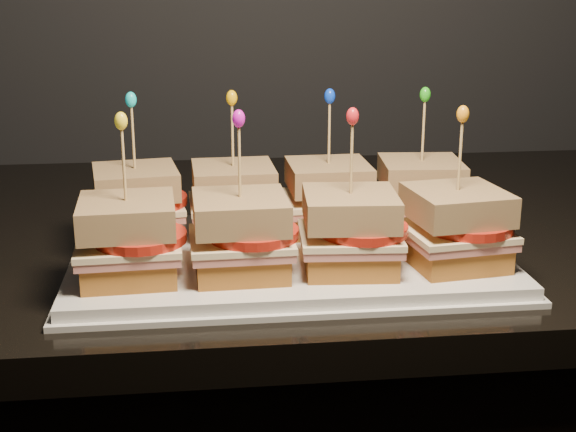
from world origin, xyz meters
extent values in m
cube|color=black|center=(-0.08, 1.65, 0.86)|extent=(2.45, 0.72, 0.04)
cube|color=white|center=(0.14, 1.48, 0.89)|extent=(0.45, 0.28, 0.02)
cube|color=white|center=(0.14, 1.48, 0.88)|extent=(0.46, 0.29, 0.01)
cube|color=brown|center=(-0.02, 1.55, 0.91)|extent=(0.10, 0.10, 0.02)
cube|color=#C26A60|center=(-0.02, 1.55, 0.93)|extent=(0.11, 0.10, 0.01)
cube|color=beige|center=(-0.02, 1.55, 0.93)|extent=(0.11, 0.11, 0.01)
cylinder|color=red|center=(-0.01, 1.54, 0.94)|extent=(0.09, 0.09, 0.01)
cube|color=#602A0F|center=(-0.02, 1.55, 0.96)|extent=(0.10, 0.10, 0.03)
cylinder|color=tan|center=(-0.02, 1.55, 1.01)|extent=(0.00, 0.00, 0.09)
ellipsoid|color=#12C0C5|center=(-0.02, 1.55, 1.05)|extent=(0.01, 0.01, 0.02)
cube|color=brown|center=(0.08, 1.55, 0.91)|extent=(0.09, 0.09, 0.02)
cube|color=#C26A60|center=(0.08, 1.55, 0.93)|extent=(0.10, 0.10, 0.01)
cube|color=beige|center=(0.08, 1.55, 0.93)|extent=(0.10, 0.10, 0.01)
cylinder|color=red|center=(0.09, 1.54, 0.94)|extent=(0.09, 0.09, 0.01)
cube|color=#602A0F|center=(0.08, 1.55, 0.96)|extent=(0.09, 0.09, 0.03)
cylinder|color=tan|center=(0.08, 1.55, 1.01)|extent=(0.00, 0.00, 0.09)
ellipsoid|color=#E8A706|center=(0.08, 1.55, 1.05)|extent=(0.01, 0.01, 0.02)
cube|color=brown|center=(0.19, 1.55, 0.91)|extent=(0.09, 0.09, 0.02)
cube|color=#C26A60|center=(0.19, 1.55, 0.93)|extent=(0.10, 0.09, 0.01)
cube|color=beige|center=(0.19, 1.55, 0.93)|extent=(0.10, 0.10, 0.01)
cylinder|color=red|center=(0.20, 1.54, 0.94)|extent=(0.09, 0.09, 0.01)
cube|color=#602A0F|center=(0.19, 1.55, 0.96)|extent=(0.09, 0.09, 0.03)
cylinder|color=tan|center=(0.19, 1.55, 1.01)|extent=(0.00, 0.00, 0.09)
ellipsoid|color=#0B36D5|center=(0.19, 1.55, 1.05)|extent=(0.01, 0.01, 0.02)
cube|color=brown|center=(0.30, 1.55, 0.91)|extent=(0.09, 0.09, 0.02)
cube|color=#C26A60|center=(0.30, 1.55, 0.93)|extent=(0.10, 0.10, 0.01)
cube|color=beige|center=(0.30, 1.55, 0.93)|extent=(0.11, 0.10, 0.01)
cylinder|color=red|center=(0.31, 1.54, 0.94)|extent=(0.09, 0.09, 0.01)
cube|color=#602A0F|center=(0.30, 1.55, 0.96)|extent=(0.10, 0.10, 0.03)
cylinder|color=tan|center=(0.30, 1.55, 1.01)|extent=(0.00, 0.00, 0.09)
ellipsoid|color=green|center=(0.30, 1.55, 1.05)|extent=(0.01, 0.01, 0.02)
cube|color=brown|center=(-0.02, 1.42, 0.91)|extent=(0.09, 0.09, 0.02)
cube|color=#C26A60|center=(-0.02, 1.42, 0.93)|extent=(0.10, 0.10, 0.01)
cube|color=beige|center=(-0.02, 1.42, 0.93)|extent=(0.10, 0.10, 0.01)
cylinder|color=red|center=(-0.01, 1.41, 0.94)|extent=(0.09, 0.09, 0.01)
cube|color=#602A0F|center=(-0.02, 1.42, 0.96)|extent=(0.09, 0.09, 0.03)
cylinder|color=tan|center=(-0.02, 1.42, 1.01)|extent=(0.00, 0.00, 0.09)
ellipsoid|color=yellow|center=(-0.02, 1.42, 1.05)|extent=(0.01, 0.01, 0.02)
cube|color=brown|center=(0.08, 1.42, 0.91)|extent=(0.09, 0.09, 0.02)
cube|color=#C26A60|center=(0.08, 1.42, 0.93)|extent=(0.10, 0.09, 0.01)
cube|color=beige|center=(0.08, 1.42, 0.93)|extent=(0.10, 0.10, 0.01)
cylinder|color=red|center=(0.09, 1.41, 0.94)|extent=(0.09, 0.09, 0.01)
cube|color=#602A0F|center=(0.08, 1.42, 0.96)|extent=(0.09, 0.09, 0.03)
cylinder|color=tan|center=(0.08, 1.42, 1.01)|extent=(0.00, 0.00, 0.09)
ellipsoid|color=#C910B5|center=(0.08, 1.42, 1.05)|extent=(0.01, 0.01, 0.02)
cube|color=brown|center=(0.19, 1.42, 0.91)|extent=(0.09, 0.09, 0.02)
cube|color=#C26A60|center=(0.19, 1.42, 0.93)|extent=(0.10, 0.10, 0.01)
cube|color=beige|center=(0.19, 1.42, 0.93)|extent=(0.10, 0.10, 0.01)
cylinder|color=red|center=(0.20, 1.41, 0.94)|extent=(0.09, 0.09, 0.01)
cube|color=#602A0F|center=(0.19, 1.42, 0.96)|extent=(0.10, 0.10, 0.03)
cylinder|color=tan|center=(0.19, 1.42, 1.01)|extent=(0.00, 0.00, 0.09)
ellipsoid|color=red|center=(0.19, 1.42, 1.05)|extent=(0.01, 0.01, 0.02)
cube|color=brown|center=(0.30, 1.42, 0.91)|extent=(0.10, 0.10, 0.02)
cube|color=#C26A60|center=(0.30, 1.42, 0.93)|extent=(0.11, 0.10, 0.01)
cube|color=beige|center=(0.30, 1.42, 0.93)|extent=(0.11, 0.11, 0.01)
cylinder|color=red|center=(0.31, 1.41, 0.94)|extent=(0.09, 0.09, 0.01)
cube|color=#602A0F|center=(0.30, 1.42, 0.96)|extent=(0.10, 0.10, 0.03)
cylinder|color=tan|center=(0.30, 1.42, 1.01)|extent=(0.00, 0.00, 0.09)
ellipsoid|color=orange|center=(0.30, 1.42, 1.05)|extent=(0.01, 0.01, 0.02)
camera|label=1|loc=(0.04, 0.68, 1.18)|focal=50.00mm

